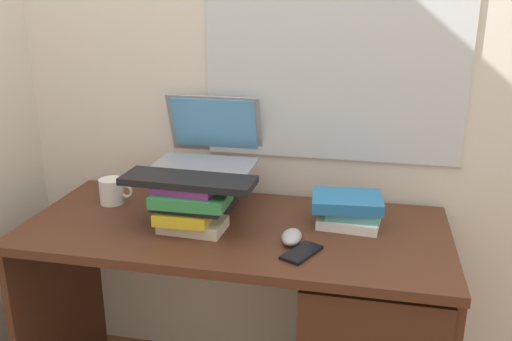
{
  "coord_description": "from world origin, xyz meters",
  "views": [
    {
      "loc": [
        0.41,
        -1.57,
        1.47
      ],
      "look_at": [
        0.06,
        0.04,
        0.93
      ],
      "focal_mm": 38.08,
      "sensor_mm": 36.0,
      "label": 1
    }
  ],
  "objects": [
    {
      "name": "desk",
      "position": [
        0.35,
        -0.02,
        0.41
      ],
      "size": [
        1.37,
        0.61,
        0.75
      ],
      "color": "#4C2819",
      "rests_on": "ground"
    },
    {
      "name": "cell_phone",
      "position": [
        0.24,
        -0.16,
        0.75
      ],
      "size": [
        0.12,
        0.15,
        0.01
      ],
      "primitive_type": "cube",
      "rotation": [
        0.0,
        0.0,
        -0.45
      ],
      "color": "black",
      "rests_on": "desk"
    },
    {
      "name": "book_stack_keyboard_riser",
      "position": [
        -0.13,
        -0.06,
        0.82
      ],
      "size": [
        0.24,
        0.17,
        0.15
      ],
      "color": "beige",
      "rests_on": "desk"
    },
    {
      "name": "book_stack_tall",
      "position": [
        -0.15,
        0.14,
        0.81
      ],
      "size": [
        0.24,
        0.18,
        0.14
      ],
      "color": "black",
      "rests_on": "desk"
    },
    {
      "name": "book_stack_side",
      "position": [
        0.36,
        0.09,
        0.8
      ],
      "size": [
        0.24,
        0.19,
        0.1
      ],
      "color": "white",
      "rests_on": "desk"
    },
    {
      "name": "wall_back",
      "position": [
        0.0,
        0.35,
        1.3
      ],
      "size": [
        6.0,
        0.06,
        2.6
      ],
      "color": "silver",
      "rests_on": "ground"
    },
    {
      "name": "computer_mouse",
      "position": [
        0.2,
        -0.08,
        0.76
      ],
      "size": [
        0.06,
        0.1,
        0.04
      ],
      "primitive_type": "ellipsoid",
      "color": "#A5A8AD",
      "rests_on": "desk"
    },
    {
      "name": "laptop",
      "position": [
        -0.15,
        0.2,
        0.94
      ],
      "size": [
        0.35,
        0.3,
        0.23
      ],
      "color": "gray",
      "rests_on": "book_stack_tall"
    },
    {
      "name": "mug",
      "position": [
        -0.48,
        0.1,
        0.79
      ],
      "size": [
        0.12,
        0.09,
        0.09
      ],
      "color": "white",
      "rests_on": "desk"
    },
    {
      "name": "keyboard",
      "position": [
        -0.13,
        -0.06,
        0.91
      ],
      "size": [
        0.42,
        0.16,
        0.02
      ],
      "primitive_type": "cube",
      "rotation": [
        0.0,
        0.0,
        -0.04
      ],
      "color": "black",
      "rests_on": "book_stack_keyboard_riser"
    }
  ]
}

